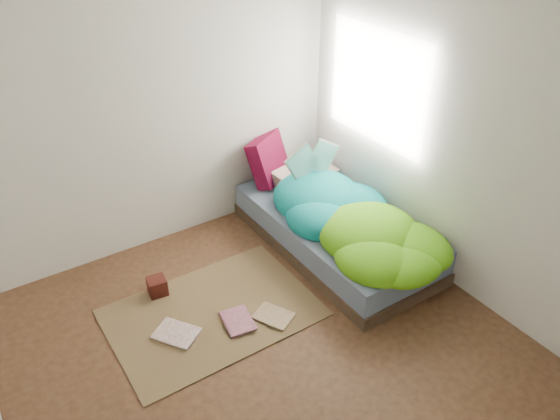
% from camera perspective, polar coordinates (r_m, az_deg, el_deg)
% --- Properties ---
extents(ground, '(3.50, 3.50, 0.00)m').
position_cam_1_polar(ground, '(4.18, -1.58, -14.28)').
color(ground, '#412719').
rests_on(ground, ground).
extents(room_walls, '(3.54, 3.54, 2.62)m').
position_cam_1_polar(room_walls, '(3.20, -1.89, 6.10)').
color(room_walls, silver).
rests_on(room_walls, ground).
extents(bed, '(1.00, 2.00, 0.34)m').
position_cam_1_polar(bed, '(5.06, 5.77, -2.26)').
color(bed, '#37281E').
rests_on(bed, ground).
extents(duvet, '(0.96, 1.84, 0.34)m').
position_cam_1_polar(duvet, '(4.73, 7.64, -0.15)').
color(duvet, '#087E80').
rests_on(duvet, bed).
extents(rug, '(1.60, 1.10, 0.01)m').
position_cam_1_polar(rug, '(4.48, -7.06, -10.60)').
color(rug, brown).
rests_on(rug, ground).
extents(pillow_floral, '(0.68, 0.50, 0.14)m').
position_cam_1_polar(pillow_floral, '(5.43, 2.59, 3.54)').
color(pillow_floral, beige).
rests_on(pillow_floral, bed).
extents(pillow_magenta, '(0.48, 0.36, 0.47)m').
position_cam_1_polar(pillow_magenta, '(5.40, -1.23, 5.34)').
color(pillow_magenta, '#44041E').
rests_on(pillow_magenta, bed).
extents(open_book, '(0.47, 0.12, 0.29)m').
position_cam_1_polar(open_book, '(5.02, 3.49, 6.25)').
color(open_book, '#2D8C32').
rests_on(open_book, duvet).
extents(wooden_box, '(0.17, 0.17, 0.15)m').
position_cam_1_polar(wooden_box, '(4.67, -12.71, -7.76)').
color(wooden_box, '#39160D').
rests_on(wooden_box, rug).
extents(floor_book_a, '(0.38, 0.40, 0.02)m').
position_cam_1_polar(floor_book_a, '(4.26, -11.61, -13.58)').
color(floor_book_a, white).
rests_on(floor_book_a, rug).
extents(floor_book_b, '(0.26, 0.32, 0.03)m').
position_cam_1_polar(floor_book_b, '(4.33, -5.80, -11.90)').
color(floor_book_b, '#C9748F').
rests_on(floor_book_b, rug).
extents(floor_book_c, '(0.32, 0.36, 0.02)m').
position_cam_1_polar(floor_book_c, '(4.32, -1.40, -11.88)').
color(floor_book_c, tan).
rests_on(floor_book_c, rug).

